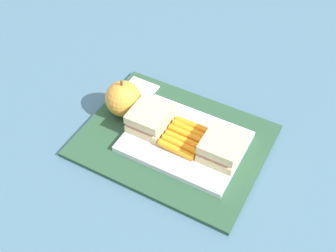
{
  "coord_description": "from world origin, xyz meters",
  "views": [
    {
      "loc": [
        -0.26,
        0.5,
        0.66
      ],
      "look_at": [
        0.01,
        0.0,
        0.04
      ],
      "focal_mm": 45.72,
      "sensor_mm": 36.0,
      "label": 1
    }
  ],
  "objects": [
    {
      "name": "ground_plane",
      "position": [
        0.0,
        0.0,
        0.0
      ],
      "size": [
        2.4,
        2.4,
        0.0
      ],
      "primitive_type": "plane",
      "color": "#42667A"
    },
    {
      "name": "carrot_sticks_bundle",
      "position": [
        -0.02,
        0.0,
        0.03
      ],
      "size": [
        0.08,
        0.09,
        0.02
      ],
      "color": "orange",
      "rests_on": "food_tray"
    },
    {
      "name": "lunchbag_mat",
      "position": [
        0.0,
        0.0,
        0.01
      ],
      "size": [
        0.36,
        0.28,
        0.01
      ],
      "primitive_type": "cube",
      "color": "#284C33",
      "rests_on": "ground_plane"
    },
    {
      "name": "sandwich_half_left",
      "position": [
        -0.1,
        0.0,
        0.04
      ],
      "size": [
        0.07,
        0.08,
        0.04
      ],
      "color": "#DBC189",
      "rests_on": "food_tray"
    },
    {
      "name": "sandwich_half_right",
      "position": [
        0.05,
        0.0,
        0.04
      ],
      "size": [
        0.07,
        0.08,
        0.04
      ],
      "color": "#DBC189",
      "rests_on": "food_tray"
    },
    {
      "name": "paper_napkin",
      "position": [
        0.14,
        -0.09,
        0.01
      ],
      "size": [
        0.07,
        0.07,
        0.0
      ],
      "primitive_type": "cube",
      "rotation": [
        0.0,
        0.0,
        -0.01
      ],
      "color": "white",
      "rests_on": "lunchbag_mat"
    },
    {
      "name": "apple",
      "position": [
        0.13,
        -0.02,
        0.05
      ],
      "size": [
        0.08,
        0.08,
        0.09
      ],
      "color": "gold",
      "rests_on": "lunchbag_mat"
    },
    {
      "name": "food_tray",
      "position": [
        -0.03,
        0.0,
        0.02
      ],
      "size": [
        0.23,
        0.17,
        0.01
      ],
      "primitive_type": "cube",
      "color": "white",
      "rests_on": "lunchbag_mat"
    }
  ]
}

